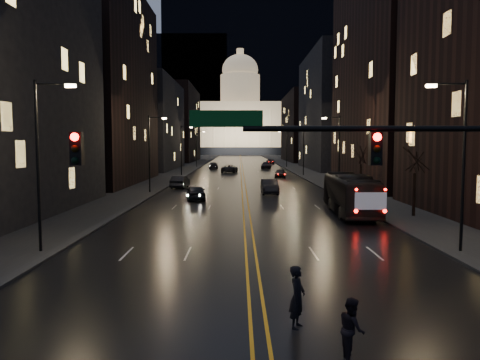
{
  "coord_description": "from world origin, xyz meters",
  "views": [
    {
      "loc": [
        -0.61,
        -14.1,
        5.74
      ],
      "look_at": [
        -0.56,
        13.85,
        3.58
      ],
      "focal_mm": 35.0,
      "sensor_mm": 36.0,
      "label": 1
    }
  ],
  "objects_px": {
    "traffic_signal": "(455,165)",
    "pedestrian_a": "(297,297)",
    "oncoming_car_a": "(196,192)",
    "bus": "(350,194)",
    "receding_car_a": "(270,187)",
    "pedestrian_b": "(352,328)",
    "oncoming_car_b": "(180,182)"
  },
  "relations": [
    {
      "from": "bus",
      "to": "pedestrian_a",
      "type": "distance_m",
      "value": 24.99
    },
    {
      "from": "oncoming_car_a",
      "to": "traffic_signal",
      "type": "bearing_deg",
      "value": 100.26
    },
    {
      "from": "bus",
      "to": "pedestrian_a",
      "type": "xyz_separation_m",
      "value": [
        -7.3,
        -23.89,
        -0.65
      ]
    },
    {
      "from": "traffic_signal",
      "to": "pedestrian_a",
      "type": "xyz_separation_m",
      "value": [
        -4.71,
        0.1,
        -4.11
      ]
    },
    {
      "from": "bus",
      "to": "oncoming_car_b",
      "type": "xyz_separation_m",
      "value": [
        -16.79,
        22.61,
        -0.82
      ]
    },
    {
      "from": "oncoming_car_a",
      "to": "receding_car_a",
      "type": "bearing_deg",
      "value": -152.87
    },
    {
      "from": "bus",
      "to": "oncoming_car_a",
      "type": "bearing_deg",
      "value": 147.32
    },
    {
      "from": "oncoming_car_b",
      "to": "pedestrian_a",
      "type": "relative_size",
      "value": 2.51
    },
    {
      "from": "receding_car_a",
      "to": "pedestrian_a",
      "type": "xyz_separation_m",
      "value": [
        -1.69,
        -39.07,
        0.13
      ]
    },
    {
      "from": "bus",
      "to": "receding_car_a",
      "type": "xyz_separation_m",
      "value": [
        -5.62,
        15.19,
        -0.79
      ]
    },
    {
      "from": "pedestrian_a",
      "to": "oncoming_car_a",
      "type": "bearing_deg",
      "value": 33.93
    },
    {
      "from": "receding_car_a",
      "to": "pedestrian_a",
      "type": "distance_m",
      "value": 39.11
    },
    {
      "from": "receding_car_a",
      "to": "bus",
      "type": "bearing_deg",
      "value": -70.45
    },
    {
      "from": "traffic_signal",
      "to": "oncoming_car_a",
      "type": "relative_size",
      "value": 3.71
    },
    {
      "from": "traffic_signal",
      "to": "oncoming_car_a",
      "type": "distance_m",
      "value": 35.64
    },
    {
      "from": "oncoming_car_b",
      "to": "bus",
      "type": "bearing_deg",
      "value": 131.25
    },
    {
      "from": "pedestrian_b",
      "to": "oncoming_car_a",
      "type": "bearing_deg",
      "value": 10.33
    },
    {
      "from": "receding_car_a",
      "to": "pedestrian_a",
      "type": "bearing_deg",
      "value": -93.21
    },
    {
      "from": "oncoming_car_b",
      "to": "receding_car_a",
      "type": "distance_m",
      "value": 13.41
    },
    {
      "from": "traffic_signal",
      "to": "oncoming_car_a",
      "type": "xyz_separation_m",
      "value": [
        -10.96,
        33.64,
        -4.31
      ]
    },
    {
      "from": "receding_car_a",
      "to": "pedestrian_b",
      "type": "distance_m",
      "value": 41.17
    },
    {
      "from": "pedestrian_a",
      "to": "pedestrian_b",
      "type": "relative_size",
      "value": 1.18
    },
    {
      "from": "oncoming_car_a",
      "to": "pedestrian_b",
      "type": "height_order",
      "value": "pedestrian_b"
    },
    {
      "from": "oncoming_car_a",
      "to": "oncoming_car_b",
      "type": "relative_size",
      "value": 0.94
    },
    {
      "from": "pedestrian_b",
      "to": "traffic_signal",
      "type": "bearing_deg",
      "value": -61.88
    },
    {
      "from": "pedestrian_b",
      "to": "pedestrian_a",
      "type": "bearing_deg",
      "value": 28.19
    },
    {
      "from": "bus",
      "to": "pedestrian_a",
      "type": "height_order",
      "value": "bus"
    },
    {
      "from": "pedestrian_a",
      "to": "pedestrian_b",
      "type": "bearing_deg",
      "value": -126.95
    },
    {
      "from": "oncoming_car_a",
      "to": "pedestrian_a",
      "type": "height_order",
      "value": "pedestrian_a"
    },
    {
      "from": "oncoming_car_b",
      "to": "pedestrian_a",
      "type": "height_order",
      "value": "pedestrian_a"
    },
    {
      "from": "oncoming_car_a",
      "to": "pedestrian_a",
      "type": "bearing_deg",
      "value": 92.78
    },
    {
      "from": "traffic_signal",
      "to": "pedestrian_b",
      "type": "distance_m",
      "value": 5.88
    }
  ]
}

